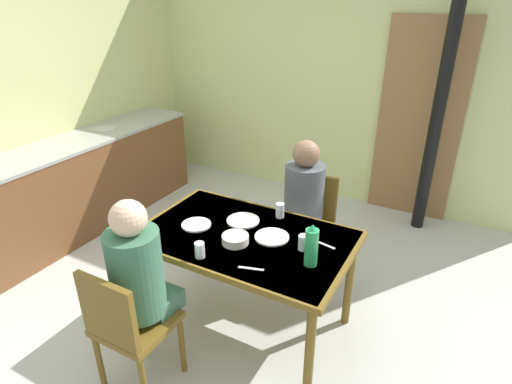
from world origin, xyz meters
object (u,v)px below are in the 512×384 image
at_px(chair_far_diner, 308,221).
at_px(water_bottle_green_near, 311,246).
at_px(person_far_diner, 303,196).
at_px(kitchen_counter, 84,182).
at_px(serving_bowl_center, 235,239).
at_px(dining_table, 245,245).
at_px(chair_near_diner, 127,325).
at_px(person_near_diner, 138,270).

relative_size(chair_far_diner, water_bottle_green_near, 3.28).
bearing_deg(chair_far_diner, person_far_diner, 90.00).
distance_m(kitchen_counter, serving_bowl_center, 2.29).
bearing_deg(dining_table, person_far_diner, 78.49).
height_order(dining_table, water_bottle_green_near, water_bottle_green_near).
relative_size(chair_near_diner, person_near_diner, 1.13).
xyz_separation_m(dining_table, chair_far_diner, (0.13, 0.79, -0.18)).
xyz_separation_m(person_far_diner, water_bottle_green_near, (0.36, -0.75, 0.09)).
height_order(kitchen_counter, person_near_diner, person_near_diner).
relative_size(person_near_diner, serving_bowl_center, 4.53).
relative_size(chair_near_diner, person_far_diner, 1.13).
xyz_separation_m(chair_far_diner, serving_bowl_center, (-0.14, -0.90, 0.28)).
xyz_separation_m(kitchen_counter, chair_far_diner, (2.31, 0.26, 0.05)).
bearing_deg(chair_near_diner, chair_far_diner, 74.34).
xyz_separation_m(kitchen_counter, dining_table, (2.18, -0.53, 0.22)).
distance_m(kitchen_counter, water_bottle_green_near, 2.78).
relative_size(water_bottle_green_near, serving_bowl_center, 1.56).
xyz_separation_m(person_near_diner, person_far_diner, (0.44, 1.31, 0.00)).
distance_m(chair_near_diner, person_far_diner, 1.54).
height_order(kitchen_counter, chair_near_diner, kitchen_counter).
distance_m(dining_table, person_far_diner, 0.68).
bearing_deg(chair_near_diner, person_far_diner, 72.95).
relative_size(person_near_diner, water_bottle_green_near, 2.90).
xyz_separation_m(kitchen_counter, serving_bowl_center, (2.17, -0.63, 0.33)).
relative_size(kitchen_counter, chair_far_diner, 2.98).
distance_m(dining_table, water_bottle_green_near, 0.54).
bearing_deg(chair_far_diner, person_near_diner, 72.95).
xyz_separation_m(chair_near_diner, serving_bowl_center, (0.30, 0.68, 0.28)).
bearing_deg(person_far_diner, water_bottle_green_near, 115.70).
bearing_deg(water_bottle_green_near, kitchen_counter, 166.90).
bearing_deg(person_near_diner, dining_table, 64.64).
distance_m(dining_table, chair_far_diner, 0.82).
bearing_deg(person_near_diner, person_far_diner, 71.28).
bearing_deg(chair_far_diner, serving_bowl_center, 81.07).
bearing_deg(dining_table, water_bottle_green_near, -10.83).
xyz_separation_m(water_bottle_green_near, serving_bowl_center, (-0.50, -0.01, -0.10)).
distance_m(chair_far_diner, water_bottle_green_near, 1.03).
relative_size(dining_table, person_far_diner, 1.80).
bearing_deg(chair_near_diner, serving_bowl_center, 66.15).
xyz_separation_m(person_far_diner, serving_bowl_center, (-0.14, -0.76, -0.01)).
xyz_separation_m(dining_table, chair_near_diner, (-0.31, -0.79, -0.18)).
bearing_deg(person_far_diner, dining_table, 78.49).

